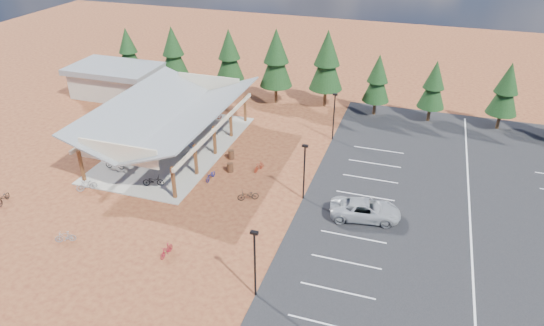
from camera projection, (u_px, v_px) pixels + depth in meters
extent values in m
plane|color=#5B2518|center=(240.00, 201.00, 41.15)|extent=(140.00, 140.00, 0.00)
cube|color=black|center=(470.00, 221.00, 38.60)|extent=(27.00, 44.00, 0.04)
cube|color=gray|center=(174.00, 147.00, 49.65)|extent=(10.60, 18.60, 0.10)
cube|color=#573419|center=(81.00, 166.00, 43.18)|extent=(0.25, 0.25, 3.00)
cube|color=#573419|center=(109.00, 145.00, 46.66)|extent=(0.25, 0.25, 3.00)
cube|color=#573419|center=(133.00, 128.00, 50.15)|extent=(0.25, 0.25, 3.00)
cube|color=#573419|center=(154.00, 112.00, 53.63)|extent=(0.25, 0.25, 3.00)
cube|color=#573419|center=(172.00, 99.00, 57.12)|extent=(0.25, 0.25, 3.00)
cube|color=#573419|center=(174.00, 182.00, 40.68)|extent=(0.25, 0.25, 3.00)
cube|color=#573419|center=(196.00, 160.00, 44.16)|extent=(0.25, 0.25, 3.00)
cube|color=#573419|center=(215.00, 140.00, 47.65)|extent=(0.25, 0.25, 3.00)
cube|color=#573419|center=(231.00, 123.00, 51.13)|extent=(0.25, 0.25, 3.00)
cube|color=#573419|center=(245.00, 109.00, 54.62)|extent=(0.25, 0.25, 3.00)
cube|color=beige|center=(128.00, 114.00, 49.53)|extent=(0.22, 18.00, 0.35)
cube|color=beige|center=(217.00, 127.00, 46.81)|extent=(0.22, 18.00, 0.35)
cube|color=slate|center=(145.00, 108.00, 48.52)|extent=(5.85, 19.40, 2.13)
cube|color=slate|center=(197.00, 115.00, 46.94)|extent=(5.85, 19.40, 2.13)
cube|color=beige|center=(118.00, 153.00, 40.31)|extent=(7.50, 0.15, 1.80)
cube|color=beige|center=(209.00, 83.00, 55.24)|extent=(7.50, 0.15, 1.80)
cube|color=#ADA593|center=(116.00, 83.00, 61.83)|extent=(10.00, 6.00, 3.20)
cube|color=slate|center=(114.00, 69.00, 60.88)|extent=(11.00, 7.00, 0.70)
cylinder|color=black|center=(255.00, 265.00, 30.28)|extent=(0.14, 0.14, 5.00)
cube|color=black|center=(254.00, 233.00, 29.03)|extent=(0.50, 0.25, 0.18)
cylinder|color=black|center=(304.00, 173.00, 40.23)|extent=(0.14, 0.14, 5.00)
cube|color=black|center=(305.00, 146.00, 38.99)|extent=(0.50, 0.25, 0.18)
cylinder|color=black|center=(334.00, 118.00, 50.19)|extent=(0.14, 0.14, 5.00)
cube|color=black|center=(335.00, 94.00, 48.95)|extent=(0.50, 0.25, 0.18)
cylinder|color=#432818|center=(230.00, 168.00, 45.20)|extent=(0.60, 0.60, 0.90)
cylinder|color=#432818|center=(231.00, 155.00, 47.43)|extent=(0.60, 0.60, 0.90)
cylinder|color=#382314|center=(132.00, 76.00, 66.53)|extent=(0.36, 0.36, 1.82)
cone|color=black|center=(129.00, 54.00, 65.03)|extent=(3.20, 3.20, 4.37)
cone|color=black|center=(127.00, 40.00, 64.14)|extent=(2.48, 2.48, 3.28)
cylinder|color=#382314|center=(176.00, 82.00, 64.05)|extent=(0.36, 0.36, 2.03)
cone|color=black|center=(174.00, 56.00, 62.37)|extent=(3.58, 3.58, 4.88)
cone|color=black|center=(172.00, 41.00, 61.38)|extent=(2.76, 2.76, 3.66)
cylinder|color=#382314|center=(231.00, 86.00, 62.52)|extent=(0.36, 0.36, 2.06)
cone|color=black|center=(229.00, 60.00, 60.82)|extent=(3.62, 3.62, 4.93)
cone|color=black|center=(229.00, 44.00, 59.82)|extent=(2.80, 2.80, 3.70)
cylinder|color=#382314|center=(276.00, 94.00, 59.90)|extent=(0.36, 0.36, 2.25)
cone|color=black|center=(276.00, 64.00, 58.04)|extent=(3.95, 3.95, 5.39)
cone|color=black|center=(276.00, 45.00, 56.95)|extent=(3.05, 3.05, 4.04)
cylinder|color=#382314|center=(325.00, 97.00, 58.89)|extent=(0.36, 0.36, 2.28)
cone|color=black|center=(327.00, 66.00, 57.00)|extent=(4.01, 4.01, 5.46)
cone|color=black|center=(328.00, 47.00, 55.89)|extent=(3.10, 3.10, 4.10)
cylinder|color=#382314|center=(374.00, 107.00, 56.74)|extent=(0.36, 0.36, 1.77)
cone|color=black|center=(377.00, 83.00, 55.28)|extent=(3.11, 3.11, 4.24)
cone|color=black|center=(379.00, 68.00, 54.42)|extent=(2.40, 2.40, 3.18)
cylinder|color=#382314|center=(429.00, 114.00, 55.17)|extent=(0.36, 0.36, 1.73)
cone|color=black|center=(433.00, 89.00, 53.74)|extent=(3.04, 3.04, 4.15)
cone|color=black|center=(436.00, 74.00, 52.90)|extent=(2.35, 2.35, 3.11)
cylinder|color=#382314|center=(498.00, 121.00, 53.30)|extent=(0.36, 0.36, 1.84)
cone|color=black|center=(505.00, 94.00, 51.77)|extent=(3.24, 3.24, 4.42)
cone|color=black|center=(509.00, 78.00, 50.87)|extent=(2.50, 2.50, 3.31)
imported|color=black|center=(115.00, 164.00, 45.49)|extent=(1.96, 0.83, 1.00)
imported|color=gray|center=(152.00, 146.00, 48.66)|extent=(1.79, 0.86, 1.04)
imported|color=navy|center=(171.00, 125.00, 53.28)|extent=(1.73, 0.90, 0.86)
imported|color=maroon|center=(194.00, 112.00, 56.28)|extent=(1.62, 0.87, 0.94)
imported|color=black|center=(153.00, 181.00, 42.85)|extent=(1.99, 1.22, 0.99)
imported|color=gray|center=(185.00, 154.00, 47.23)|extent=(1.74, 0.76, 1.01)
imported|color=navy|center=(186.00, 142.00, 49.44)|extent=(1.88, 0.66, 0.98)
imported|color=maroon|center=(214.00, 115.00, 55.52)|extent=(1.87, 0.89, 1.08)
imported|color=black|center=(4.00, 198.00, 40.68)|extent=(1.09, 1.84, 0.91)
imported|color=gray|center=(87.00, 185.00, 42.33)|extent=(1.64, 1.59, 1.07)
imported|color=maroon|center=(166.00, 250.00, 34.73)|extent=(0.55, 1.55, 0.91)
imported|color=gray|center=(65.00, 237.00, 36.08)|extent=(1.54, 1.10, 0.92)
imported|color=navy|center=(211.00, 175.00, 43.96)|extent=(0.66, 1.68, 0.87)
imported|color=maroon|center=(259.00, 167.00, 45.35)|extent=(0.85, 1.52, 0.88)
imported|color=black|center=(248.00, 195.00, 41.00)|extent=(1.90, 1.43, 0.95)
imported|color=#A1A4A9|center=(365.00, 210.00, 38.55)|extent=(5.95, 3.48, 1.56)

